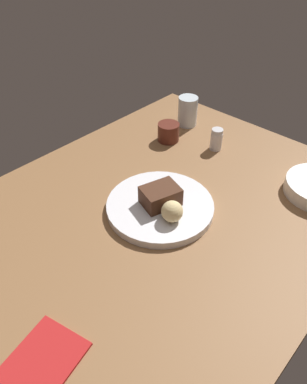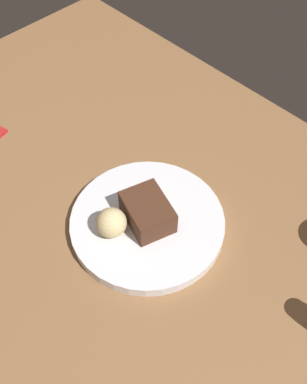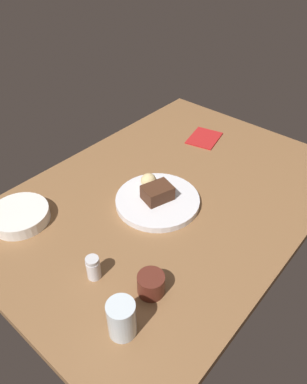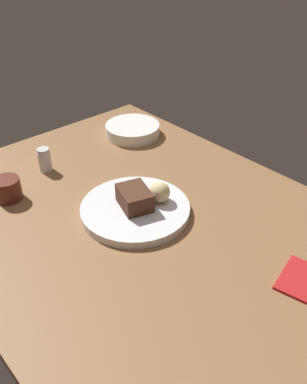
# 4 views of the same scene
# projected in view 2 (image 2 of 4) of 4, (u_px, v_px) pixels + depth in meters

# --- Properties ---
(dining_table) EXTENTS (1.20, 0.84, 0.03)m
(dining_table) POSITION_uv_depth(u_px,v_px,m) (125.00, 211.00, 0.87)
(dining_table) COLOR brown
(dining_table) RESTS_ON ground
(dessert_plate) EXTENTS (0.27, 0.27, 0.02)m
(dessert_plate) POSITION_uv_depth(u_px,v_px,m) (146.00, 224.00, 0.82)
(dessert_plate) COLOR silver
(dessert_plate) RESTS_ON dining_table
(chocolate_cake_slice) EXTENTS (0.11, 0.09, 0.05)m
(chocolate_cake_slice) POSITION_uv_depth(u_px,v_px,m) (147.00, 212.00, 0.79)
(chocolate_cake_slice) COLOR #472819
(chocolate_cake_slice) RESTS_ON dessert_plate
(bread_roll) EXTENTS (0.05, 0.05, 0.05)m
(bread_roll) POSITION_uv_depth(u_px,v_px,m) (111.00, 223.00, 0.78)
(bread_roll) COLOR #DBC184
(bread_roll) RESTS_ON dessert_plate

